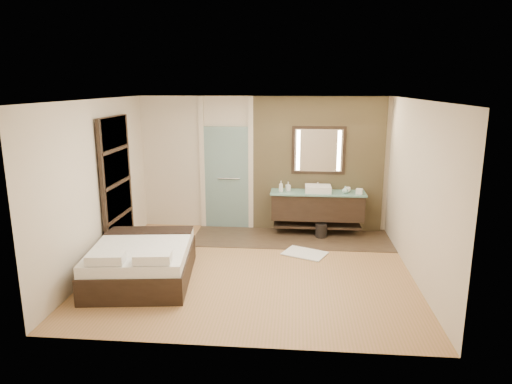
# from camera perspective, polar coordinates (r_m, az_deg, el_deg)

# --- Properties ---
(floor) EXTENTS (5.00, 5.00, 0.00)m
(floor) POSITION_cam_1_polar(r_m,az_deg,el_deg) (7.49, -0.38, -9.63)
(floor) COLOR #9F7742
(floor) RESTS_ON ground
(tile_strip) EXTENTS (3.80, 1.30, 0.01)m
(tile_strip) POSITION_cam_1_polar(r_m,az_deg,el_deg) (8.96, 4.44, -5.73)
(tile_strip) COLOR #38271E
(tile_strip) RESTS_ON floor
(stone_wall) EXTENTS (2.60, 0.08, 2.70)m
(stone_wall) POSITION_cam_1_polar(r_m,az_deg,el_deg) (9.23, 7.75, 3.38)
(stone_wall) COLOR #9D8659
(stone_wall) RESTS_ON floor
(vanity) EXTENTS (1.85, 0.55, 0.88)m
(vanity) POSITION_cam_1_polar(r_m,az_deg,el_deg) (9.11, 7.68, -1.72)
(vanity) COLOR black
(vanity) RESTS_ON stone_wall
(mirror_unit) EXTENTS (1.06, 0.04, 0.96)m
(mirror_unit) POSITION_cam_1_polar(r_m,az_deg,el_deg) (9.13, 7.82, 5.17)
(mirror_unit) COLOR black
(mirror_unit) RESTS_ON stone_wall
(frosted_door) EXTENTS (1.10, 0.12, 2.70)m
(frosted_door) POSITION_cam_1_polar(r_m,az_deg,el_deg) (9.35, -3.69, 2.32)
(frosted_door) COLOR #AEDCD8
(frosted_door) RESTS_ON floor
(shoji_partition) EXTENTS (0.06, 1.20, 2.40)m
(shoji_partition) POSITION_cam_1_polar(r_m,az_deg,el_deg) (8.26, -16.98, 0.76)
(shoji_partition) COLOR black
(shoji_partition) RESTS_ON floor
(bed) EXTENTS (1.65, 1.97, 0.70)m
(bed) POSITION_cam_1_polar(r_m,az_deg,el_deg) (7.23, -14.08, -8.46)
(bed) COLOR black
(bed) RESTS_ON floor
(bath_mat) EXTENTS (0.86, 0.75, 0.02)m
(bath_mat) POSITION_cam_1_polar(r_m,az_deg,el_deg) (8.16, 6.12, -7.62)
(bath_mat) COLOR white
(bath_mat) RESTS_ON floor
(waste_bin) EXTENTS (0.29, 0.29, 0.28)m
(waste_bin) POSITION_cam_1_polar(r_m,az_deg,el_deg) (9.01, 8.14, -4.81)
(waste_bin) COLOR black
(waste_bin) RESTS_ON floor
(tissue_box) EXTENTS (0.15, 0.15, 0.10)m
(tissue_box) POSITION_cam_1_polar(r_m,az_deg,el_deg) (8.99, 12.79, 0.07)
(tissue_box) COLOR silver
(tissue_box) RESTS_ON vanity
(soap_bottle_a) EXTENTS (0.10, 0.10, 0.22)m
(soap_bottle_a) POSITION_cam_1_polar(r_m,az_deg,el_deg) (8.94, 3.14, 0.71)
(soap_bottle_a) COLOR white
(soap_bottle_a) RESTS_ON vanity
(soap_bottle_b) EXTENTS (0.10, 0.11, 0.18)m
(soap_bottle_b) POSITION_cam_1_polar(r_m,az_deg,el_deg) (9.02, 4.03, 0.70)
(soap_bottle_b) COLOR #B2B2B2
(soap_bottle_b) RESTS_ON vanity
(soap_bottle_c) EXTENTS (0.14, 0.14, 0.14)m
(soap_bottle_c) POSITION_cam_1_polar(r_m,az_deg,el_deg) (8.99, 11.08, 0.30)
(soap_bottle_c) COLOR #ABD8D1
(soap_bottle_c) RESTS_ON vanity
(cup) EXTENTS (0.13, 0.13, 0.10)m
(cup) POSITION_cam_1_polar(r_m,az_deg,el_deg) (9.09, 11.34, 0.28)
(cup) COLOR white
(cup) RESTS_ON vanity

